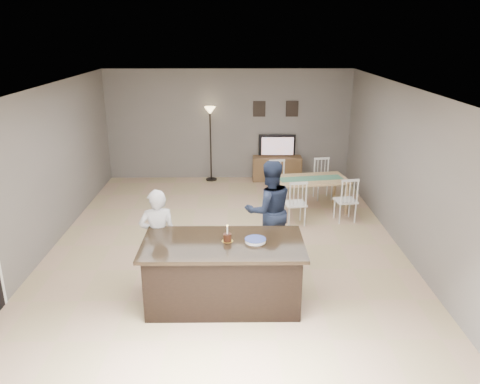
{
  "coord_description": "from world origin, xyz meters",
  "views": [
    {
      "loc": [
        0.17,
        -7.42,
        3.55
      ],
      "look_at": [
        0.24,
        -0.3,
        1.09
      ],
      "focal_mm": 35.0,
      "sensor_mm": 36.0,
      "label": 1
    }
  ],
  "objects_px": {
    "dining_table": "(311,184)",
    "television": "(277,146)",
    "plate_stack": "(255,240)",
    "birthday_cake": "(227,237)",
    "kitchen_island": "(223,272)",
    "tv_console": "(277,168)",
    "woman": "(158,237)",
    "floor_lamp": "(210,124)",
    "man": "(269,210)"
  },
  "relations": [
    {
      "from": "dining_table",
      "to": "television",
      "type": "bearing_deg",
      "value": 93.8
    },
    {
      "from": "plate_stack",
      "to": "television",
      "type": "bearing_deg",
      "value": 82.21
    },
    {
      "from": "birthday_cake",
      "to": "plate_stack",
      "type": "height_order",
      "value": "birthday_cake"
    },
    {
      "from": "kitchen_island",
      "to": "television",
      "type": "bearing_deg",
      "value": 77.99
    },
    {
      "from": "kitchen_island",
      "to": "tv_console",
      "type": "height_order",
      "value": "kitchen_island"
    },
    {
      "from": "kitchen_island",
      "to": "birthday_cake",
      "type": "xyz_separation_m",
      "value": [
        0.06,
        0.04,
        0.5
      ]
    },
    {
      "from": "dining_table",
      "to": "woman",
      "type": "bearing_deg",
      "value": -141.63
    },
    {
      "from": "birthday_cake",
      "to": "floor_lamp",
      "type": "bearing_deg",
      "value": 95.14
    },
    {
      "from": "dining_table",
      "to": "kitchen_island",
      "type": "bearing_deg",
      "value": -125.51
    },
    {
      "from": "television",
      "to": "floor_lamp",
      "type": "relative_size",
      "value": 0.5
    },
    {
      "from": "television",
      "to": "woman",
      "type": "distance_m",
      "value": 5.53
    },
    {
      "from": "kitchen_island",
      "to": "plate_stack",
      "type": "height_order",
      "value": "plate_stack"
    },
    {
      "from": "dining_table",
      "to": "plate_stack",
      "type": "bearing_deg",
      "value": -119.57
    },
    {
      "from": "man",
      "to": "birthday_cake",
      "type": "bearing_deg",
      "value": 49.25
    },
    {
      "from": "woman",
      "to": "man",
      "type": "bearing_deg",
      "value": -165.37
    },
    {
      "from": "floor_lamp",
      "to": "television",
      "type": "bearing_deg",
      "value": 1.75
    },
    {
      "from": "woman",
      "to": "dining_table",
      "type": "distance_m",
      "value": 3.95
    },
    {
      "from": "man",
      "to": "birthday_cake",
      "type": "distance_m",
      "value": 1.47
    },
    {
      "from": "dining_table",
      "to": "tv_console",
      "type": "bearing_deg",
      "value": 94.22
    },
    {
      "from": "dining_table",
      "to": "man",
      "type": "bearing_deg",
      "value": -124.6
    },
    {
      "from": "tv_console",
      "to": "plate_stack",
      "type": "bearing_deg",
      "value": -97.89
    },
    {
      "from": "tv_console",
      "to": "plate_stack",
      "type": "distance_m",
      "value": 5.65
    },
    {
      "from": "man",
      "to": "dining_table",
      "type": "xyz_separation_m",
      "value": [
        1.0,
        2.11,
        -0.25
      ]
    },
    {
      "from": "birthday_cake",
      "to": "plate_stack",
      "type": "bearing_deg",
      "value": -4.22
    },
    {
      "from": "tv_console",
      "to": "dining_table",
      "type": "bearing_deg",
      "value": -76.49
    },
    {
      "from": "woman",
      "to": "kitchen_island",
      "type": "bearing_deg",
      "value": 138.78
    },
    {
      "from": "birthday_cake",
      "to": "woman",
      "type": "bearing_deg",
      "value": 153.08
    },
    {
      "from": "floor_lamp",
      "to": "man",
      "type": "bearing_deg",
      "value": -74.87
    },
    {
      "from": "man",
      "to": "birthday_cake",
      "type": "relative_size",
      "value": 7.07
    },
    {
      "from": "tv_console",
      "to": "birthday_cake",
      "type": "bearing_deg",
      "value": -101.66
    },
    {
      "from": "kitchen_island",
      "to": "dining_table",
      "type": "distance_m",
      "value": 3.86
    },
    {
      "from": "tv_console",
      "to": "plate_stack",
      "type": "height_order",
      "value": "plate_stack"
    },
    {
      "from": "kitchen_island",
      "to": "tv_console",
      "type": "xyz_separation_m",
      "value": [
        1.2,
        5.57,
        -0.15
      ]
    },
    {
      "from": "tv_console",
      "to": "woman",
      "type": "relative_size",
      "value": 0.83
    },
    {
      "from": "kitchen_island",
      "to": "birthday_cake",
      "type": "bearing_deg",
      "value": 32.96
    },
    {
      "from": "television",
      "to": "man",
      "type": "distance_m",
      "value": 4.32
    },
    {
      "from": "birthday_cake",
      "to": "dining_table",
      "type": "bearing_deg",
      "value": 64.33
    },
    {
      "from": "tv_console",
      "to": "dining_table",
      "type": "distance_m",
      "value": 2.18
    },
    {
      "from": "kitchen_island",
      "to": "dining_table",
      "type": "height_order",
      "value": "same"
    },
    {
      "from": "man",
      "to": "birthday_cake",
      "type": "xyz_separation_m",
      "value": [
        -0.65,
        -1.31,
        0.13
      ]
    },
    {
      "from": "tv_console",
      "to": "man",
      "type": "bearing_deg",
      "value": -96.68
    },
    {
      "from": "birthday_cake",
      "to": "plate_stack",
      "type": "xyz_separation_m",
      "value": [
        0.37,
        -0.03,
        -0.03
      ]
    },
    {
      "from": "television",
      "to": "floor_lamp",
      "type": "xyz_separation_m",
      "value": [
        -1.64,
        -0.05,
        0.56
      ]
    },
    {
      "from": "tv_console",
      "to": "plate_stack",
      "type": "relative_size",
      "value": 4.23
    },
    {
      "from": "television",
      "to": "plate_stack",
      "type": "relative_size",
      "value": 3.22
    },
    {
      "from": "plate_stack",
      "to": "floor_lamp",
      "type": "bearing_deg",
      "value": 98.87
    },
    {
      "from": "man",
      "to": "birthday_cake",
      "type": "height_order",
      "value": "man"
    },
    {
      "from": "television",
      "to": "birthday_cake",
      "type": "bearing_deg",
      "value": 78.48
    },
    {
      "from": "dining_table",
      "to": "floor_lamp",
      "type": "distance_m",
      "value": 3.14
    },
    {
      "from": "birthday_cake",
      "to": "tv_console",
      "type": "bearing_deg",
      "value": 78.34
    }
  ]
}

